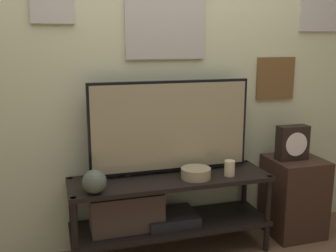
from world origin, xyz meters
TOP-DOWN VIEW (x-y plane):
  - wall_back at (-0.00, 0.51)m, footprint 6.40×0.08m
  - media_console at (-0.12, 0.25)m, footprint 1.40×0.42m
  - television at (0.03, 0.34)m, footprint 1.14×0.05m
  - vase_wide_bowl at (0.16, 0.18)m, footprint 0.21×0.21m
  - vase_round_glass at (-0.54, 0.10)m, footprint 0.15×0.15m
  - candle_jar at (0.40, 0.16)m, footprint 0.07×0.07m
  - side_table at (1.01, 0.26)m, footprint 0.40×0.40m
  - mantel_clock at (0.96, 0.26)m, footprint 0.24×0.11m

SIDE VIEW (x-z plane):
  - side_table at x=1.01m, z-range 0.00..0.61m
  - media_console at x=-0.12m, z-range 0.07..0.64m
  - vase_wide_bowl at x=0.16m, z-range 0.57..0.64m
  - candle_jar at x=0.40m, z-range 0.57..0.67m
  - vase_round_glass at x=-0.54m, z-range 0.57..0.72m
  - mantel_clock at x=0.96m, z-range 0.61..0.87m
  - television at x=0.03m, z-range 0.58..1.23m
  - wall_back at x=0.00m, z-range 0.01..2.71m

